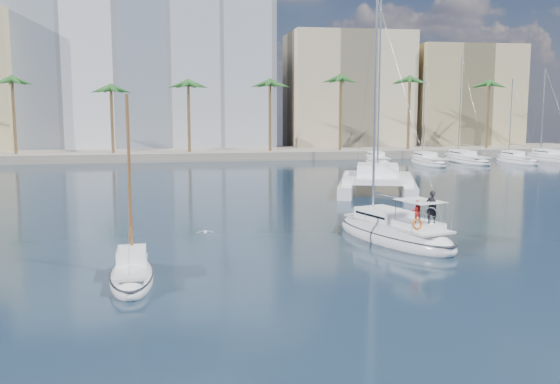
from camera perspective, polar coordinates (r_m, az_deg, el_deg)
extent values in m
plane|color=black|center=(36.30, 2.33, -4.82)|extent=(160.00, 160.00, 0.00)
cube|color=gray|center=(96.19, -5.20, 3.53)|extent=(120.00, 14.00, 1.20)
cube|color=white|center=(107.88, -12.29, 10.99)|extent=(42.00, 16.00, 28.00)
cube|color=#CAB891|center=(108.68, 6.14, 8.99)|extent=(20.00, 14.00, 20.00)
cube|color=tan|center=(113.87, 16.25, 8.17)|extent=(18.00, 12.00, 18.00)
cylinder|color=brown|center=(91.96, -5.04, 6.23)|extent=(0.44, 0.44, 10.50)
sphere|color=#225920|center=(91.95, -5.09, 9.50)|extent=(3.60, 3.60, 3.60)
cylinder|color=brown|center=(100.56, 14.77, 6.15)|extent=(0.44, 0.44, 10.50)
sphere|color=#225920|center=(100.55, 14.88, 9.14)|extent=(3.60, 3.60, 3.60)
ellipsoid|color=white|center=(37.83, 10.37, -3.94)|extent=(6.23, 10.57, 2.09)
ellipsoid|color=black|center=(37.77, 10.38, -3.50)|extent=(6.29, 10.67, 0.18)
cube|color=silver|center=(37.53, 10.58, -2.81)|extent=(4.55, 7.89, 0.12)
cube|color=white|center=(38.36, 9.51, -2.00)|extent=(3.09, 3.81, 0.60)
cube|color=black|center=(38.36, 9.52, -1.97)|extent=(2.98, 3.45, 0.14)
cylinder|color=#B7BABF|center=(38.71, 8.68, 7.49)|extent=(0.15, 0.15, 13.21)
cylinder|color=#B7BABF|center=(37.49, 10.37, -0.40)|extent=(1.39, 3.89, 0.11)
cube|color=white|center=(36.02, 12.52, -2.93)|extent=(2.61, 2.99, 0.36)
cube|color=silver|center=(35.72, 12.68, -0.80)|extent=(2.61, 2.99, 0.04)
torus|color=silver|center=(35.18, 13.57, -2.11)|extent=(0.92, 0.36, 0.96)
torus|color=#F25D0C|center=(34.15, 12.44, -2.89)|extent=(0.66, 0.39, 0.64)
imported|color=black|center=(35.48, 13.69, -1.34)|extent=(0.68, 0.46, 1.83)
imported|color=red|center=(35.48, 12.38, -1.76)|extent=(0.72, 0.62, 1.27)
ellipsoid|color=white|center=(29.52, -13.40, -7.62)|extent=(2.18, 6.29, 1.46)
ellipsoid|color=black|center=(29.47, -13.41, -7.23)|extent=(2.20, 6.35, 0.18)
cube|color=silver|center=(29.26, -13.44, -6.63)|extent=(1.56, 4.71, 0.12)
cube|color=white|center=(29.87, -13.42, -5.62)|extent=(1.39, 2.08, 0.60)
cube|color=black|center=(29.87, -13.42, -5.58)|extent=(1.40, 1.84, 0.14)
cylinder|color=brown|center=(29.97, -13.60, 1.31)|extent=(0.15, 0.15, 7.69)
cylinder|color=brown|center=(29.09, -13.53, -3.57)|extent=(0.20, 2.52, 0.11)
cube|color=white|center=(59.32, 6.19, 0.69)|extent=(5.36, 13.26, 1.10)
cube|color=white|center=(59.37, 11.58, 0.58)|extent=(5.36, 13.26, 1.10)
cube|color=white|center=(58.51, 8.90, 1.28)|extent=(8.19, 9.01, 0.50)
cube|color=white|center=(59.11, 8.91, 2.03)|extent=(4.81, 5.03, 1.00)
cube|color=black|center=(59.11, 8.92, 2.08)|extent=(4.66, 4.52, 0.18)
cylinder|color=#B7BABF|center=(60.89, 9.08, 10.25)|extent=(0.18, 0.18, 18.08)
ellipsoid|color=silver|center=(37.73, -6.84, -3.66)|extent=(0.21, 0.40, 0.19)
sphere|color=silver|center=(37.91, -6.86, -3.57)|extent=(0.11, 0.11, 0.11)
cube|color=gray|center=(37.71, -7.28, -3.62)|extent=(0.47, 0.17, 0.11)
cube|color=gray|center=(37.74, -6.40, -3.60)|extent=(0.47, 0.17, 0.11)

